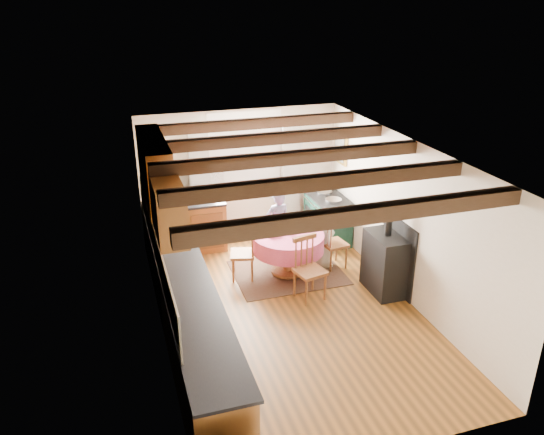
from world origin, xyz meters
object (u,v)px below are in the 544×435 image
object	(u,v)px
chair_near	(310,269)
child_far	(278,225)
dining_table	(288,254)
chair_left	(242,252)
chair_right	(334,242)
aga_range	(328,219)
cast_iron_stove	(386,248)
cup	(289,231)
child_right	(324,238)

from	to	relation	value
chair_near	child_far	xyz separation A→B (m)	(-0.03, 1.46, 0.12)
dining_table	child_far	size ratio (longest dim) A/B	0.96
chair_near	chair_left	bearing A→B (deg)	118.23
chair_near	chair_right	bearing A→B (deg)	34.56
chair_near	aga_range	size ratio (longest dim) A/B	1.03
cast_iron_stove	cup	distance (m)	1.55
dining_table	chair_left	size ratio (longest dim) A/B	1.26
dining_table	chair_near	size ratio (longest dim) A/B	1.19
dining_table	child_far	world-z (taller)	child_far
dining_table	child_far	bearing A→B (deg)	87.56
cup	chair_left	bearing A→B (deg)	175.27
chair_left	aga_range	distance (m)	2.06
aga_range	cup	size ratio (longest dim) A/B	9.47
dining_table	cast_iron_stove	world-z (taller)	cast_iron_stove
dining_table	cup	bearing A→B (deg)	32.05
chair_right	cup	size ratio (longest dim) A/B	9.15
chair_near	child_far	bearing A→B (deg)	78.16
aga_range	child_right	size ratio (longest dim) A/B	0.93
child_far	cup	xyz separation A→B (m)	(-0.00, -0.61, 0.14)
cast_iron_stove	dining_table	bearing A→B (deg)	141.30
chair_left	cast_iron_stove	world-z (taller)	cast_iron_stove
dining_table	cast_iron_stove	bearing A→B (deg)	-38.70
child_far	cup	size ratio (longest dim) A/B	12.12
dining_table	chair_near	bearing A→B (deg)	-85.94
chair_left	child_right	distance (m)	1.41
dining_table	child_right	size ratio (longest dim) A/B	1.14
dining_table	chair_right	world-z (taller)	chair_right
chair_near	cup	xyz separation A→B (m)	(-0.03, 0.85, 0.26)
aga_range	child_far	world-z (taller)	child_far
aga_range	chair_near	bearing A→B (deg)	-120.12
chair_near	cup	world-z (taller)	chair_near
dining_table	chair_right	size ratio (longest dim) A/B	1.27
chair_near	child_right	bearing A→B (deg)	43.29
chair_left	cast_iron_stove	bearing A→B (deg)	76.48
chair_left	chair_right	bearing A→B (deg)	101.43
chair_right	child_far	world-z (taller)	child_far
chair_right	cast_iron_stove	size ratio (longest dim) A/B	0.62
dining_table	child_right	bearing A→B (deg)	6.43
cup	cast_iron_stove	bearing A→B (deg)	-39.74
child_right	dining_table	bearing A→B (deg)	97.67
child_far	child_right	bearing A→B (deg)	132.35
cast_iron_stove	child_right	world-z (taller)	cast_iron_stove
chair_left	cup	bearing A→B (deg)	100.03
chair_left	cast_iron_stove	xyz separation A→B (m)	(1.96, -1.06, 0.28)
dining_table	child_right	world-z (taller)	child_right
chair_left	cast_iron_stove	distance (m)	2.25
cast_iron_stove	chair_near	bearing A→B (deg)	172.93
chair_right	child_right	distance (m)	0.18
aga_range	cup	bearing A→B (deg)	-138.42
child_far	child_right	size ratio (longest dim) A/B	1.18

